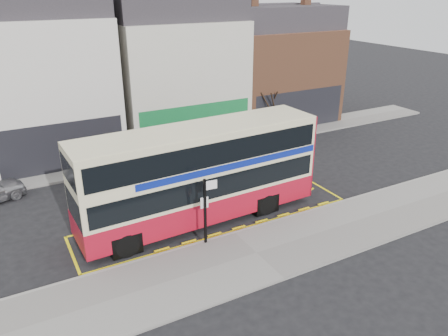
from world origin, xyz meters
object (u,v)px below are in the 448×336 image
street_tree_right (267,97)px  car_grey (139,158)px  bus_stop_post (206,205)px  car_white (260,140)px  double_decker_bus (200,173)px

street_tree_right → car_grey: bearing=-171.6°
bus_stop_post → street_tree_right: (10.97, 11.68, 1.02)m
car_white → car_grey: bearing=88.1°
double_decker_bus → street_tree_right: size_ratio=2.70×
car_grey → car_white: bearing=-80.5°
double_decker_bus → bus_stop_post: bearing=-112.0°
car_grey → car_white: 8.76m
bus_stop_post → car_grey: (0.20, 10.09, -1.36)m
double_decker_bus → street_tree_right: bearing=40.8°
bus_stop_post → car_white: (8.93, 9.46, -1.39)m
bus_stop_post → car_grey: bearing=93.6°
double_decker_bus → street_tree_right: 13.88m
car_grey → street_tree_right: bearing=-68.0°
bus_stop_post → car_grey: bus_stop_post is taller
double_decker_bus → street_tree_right: double_decker_bus is taller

